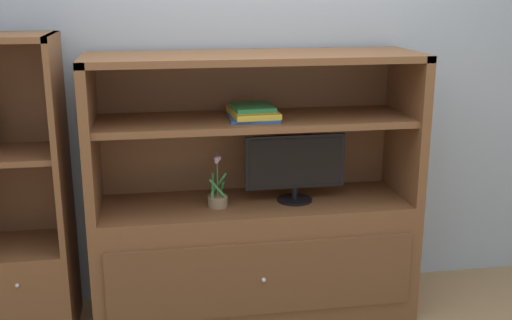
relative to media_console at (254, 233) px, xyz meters
name	(u,v)px	position (x,y,z in m)	size (l,w,h in m)	color
painted_rear_wall	(244,60)	(0.00, 0.35, 0.92)	(6.00, 0.10, 2.80)	#9EA8B2
media_console	(254,233)	(0.00, 0.00, 0.00)	(1.76, 0.57, 1.47)	brown
tv_monitor	(295,166)	(0.22, -0.03, 0.39)	(0.55, 0.19, 0.37)	black
potted_plant	(218,197)	(-0.21, -0.05, 0.24)	(0.11, 0.11, 0.29)	#8C7251
magazine_stack	(253,112)	(-0.01, -0.01, 0.69)	(0.27, 0.35, 0.07)	#2D519E
bookshelf_tall	(23,240)	(-1.24, 0.01, 0.04)	(0.49, 0.46, 1.59)	brown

